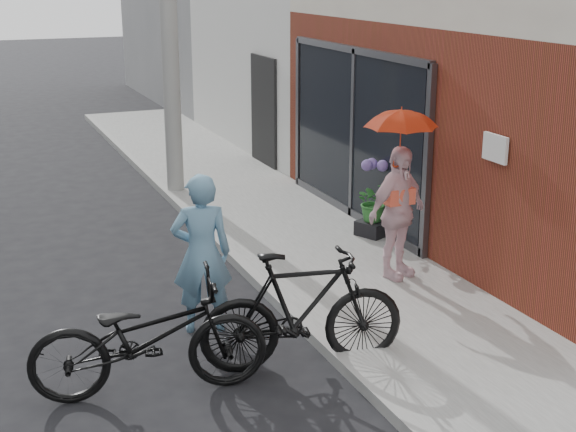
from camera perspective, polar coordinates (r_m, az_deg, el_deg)
ground at (r=8.04m, az=-4.16°, el=-10.14°), size 80.00×80.00×0.00m
sidewalk at (r=10.45m, az=3.19°, el=-3.15°), size 2.20×24.00×0.12m
curb at (r=10.03m, az=-2.80°, el=-4.05°), size 0.12×24.00×0.12m
officer at (r=8.37m, az=-6.16°, el=-2.68°), size 0.70×0.54×1.72m
bike_left at (r=7.30m, az=-9.88°, el=-8.49°), size 2.21×1.09×1.11m
bike_right at (r=7.64m, az=1.03°, el=-6.70°), size 2.05×0.92×1.19m
kimono_woman at (r=9.57m, az=7.78°, el=0.23°), size 1.02×0.69×1.61m
parasol at (r=9.30m, az=8.06°, el=7.07°), size 0.81×0.81×0.71m
planter at (r=11.26m, az=6.08°, el=-0.84°), size 0.52×0.52×0.21m
potted_plant at (r=11.15m, az=6.14°, el=1.05°), size 0.51×0.44×0.57m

